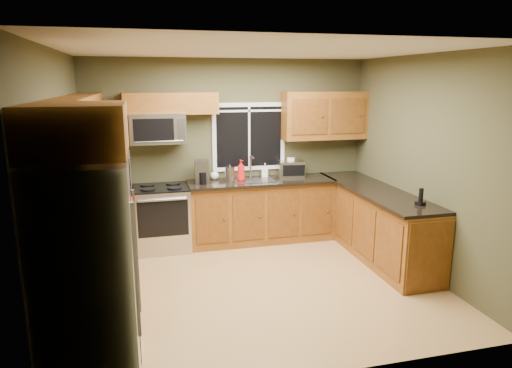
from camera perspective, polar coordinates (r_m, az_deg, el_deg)
name	(u,v)px	position (r m, az deg, el deg)	size (l,w,h in m)	color
floor	(259,284)	(5.60, 0.38, -12.38)	(4.20, 4.20, 0.00)	#AD824C
ceiling	(259,50)	(5.07, 0.43, 16.41)	(4.20, 4.20, 0.00)	white
back_wall	(229,151)	(6.90, -3.34, 4.20)	(4.20, 4.20, 0.00)	#434228
front_wall	(318,220)	(3.51, 7.80, -4.44)	(4.20, 4.20, 0.00)	#434228
left_wall	(61,184)	(5.08, -23.20, 0.04)	(3.60, 3.60, 0.00)	#434228
right_wall	(423,165)	(6.04, 20.11, 2.19)	(3.60, 3.60, 0.00)	#434228
window	(249,137)	(6.92, -0.88, 5.94)	(1.12, 0.03, 1.02)	white
base_cabinets_left	(102,248)	(5.74, -18.71, -7.57)	(0.60, 2.65, 0.90)	brown
countertop_left	(101,209)	(5.60, -18.80, -3.03)	(0.65, 2.65, 0.04)	black
base_cabinets_back	(261,211)	(6.90, 0.62, -3.45)	(2.17, 0.60, 0.90)	brown
countertop_back	(261,181)	(6.76, 0.68, 0.32)	(2.17, 0.65, 0.04)	black
base_cabinets_peninsula	(375,223)	(6.54, 14.67, -4.79)	(0.60, 2.52, 0.90)	brown
countertop_peninsula	(375,190)	(6.41, 14.68, -0.78)	(0.65, 2.50, 0.04)	black
upper_cabinets_left	(79,129)	(5.44, -21.20, 6.45)	(0.33, 2.65, 0.72)	brown
upper_cabinets_back_left	(171,103)	(6.56, -10.57, 9.88)	(1.30, 0.33, 0.30)	brown
upper_cabinets_back_right	(325,115)	(7.10, 8.57, 8.47)	(1.30, 0.33, 0.72)	brown
upper_cabinet_over_fridge	(76,129)	(3.65, -21.60, 6.37)	(0.72, 0.90, 0.38)	brown
refrigerator	(88,271)	(3.92, -20.21, -10.22)	(0.74, 0.90, 1.80)	#B7B7BC
range	(162,218)	(6.66, -11.64, -4.15)	(0.76, 0.69, 0.94)	#B7B7BC
microwave	(158,128)	(6.54, -12.19, 6.81)	(0.76, 0.41, 0.42)	#B7B7BC
sink	(254,179)	(6.74, -0.30, 0.57)	(0.60, 0.42, 0.36)	slate
toaster_oven	(291,169)	(7.00, 4.38, 1.92)	(0.43, 0.35, 0.24)	#B7B7BC
coffee_maker	(202,173)	(6.58, -6.78, 1.43)	(0.21, 0.28, 0.33)	slate
kettle	(230,173)	(6.67, -3.29, 1.35)	(0.18, 0.18, 0.26)	#B7B7BC
paper_towel_roll	(291,167)	(7.06, 4.36, 2.18)	(0.16, 0.16, 0.31)	white
soap_bottle_a	(241,170)	(6.71, -1.88, 1.74)	(0.12, 0.12, 0.31)	red
soap_bottle_b	(265,170)	(6.97, 1.13, 1.76)	(0.09, 0.10, 0.21)	white
soap_bottle_c	(214,174)	(6.82, -5.21, 1.25)	(0.13, 0.13, 0.16)	white
cordless_phone	(421,200)	(5.74, 19.88, -1.89)	(0.11, 0.11, 0.20)	black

